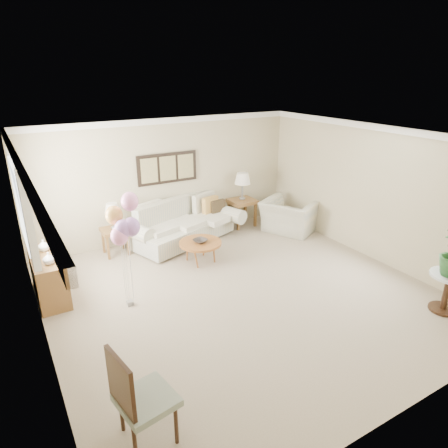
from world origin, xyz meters
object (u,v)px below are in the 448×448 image
object	(u,v)px
accent_chair	(138,396)
balloon_cluster	(124,222)
sofa	(183,225)
armchair	(289,216)
coffee_table	(200,243)

from	to	relation	value
accent_chair	balloon_cluster	xyz separation A→B (m)	(0.70, 2.47, 0.86)
sofa	armchair	size ratio (longest dim) A/B	2.43
balloon_cluster	accent_chair	bearing A→B (deg)	-105.72
sofa	balloon_cluster	world-z (taller)	balloon_cluster
sofa	armchair	distance (m)	2.45
coffee_table	armchair	xyz separation A→B (m)	(2.49, 0.38, -0.02)
sofa	coffee_table	bearing A→B (deg)	-97.77
coffee_table	accent_chair	distance (m)	4.07
sofa	armchair	world-z (taller)	sofa
sofa	accent_chair	size ratio (longest dim) A/B	2.55
balloon_cluster	sofa	bearing A→B (deg)	46.91
coffee_table	balloon_cluster	xyz separation A→B (m)	(-1.67, -0.83, 1.03)
coffee_table	accent_chair	bearing A→B (deg)	-125.63
accent_chair	balloon_cluster	bearing A→B (deg)	74.28
coffee_table	sofa	bearing A→B (deg)	82.23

